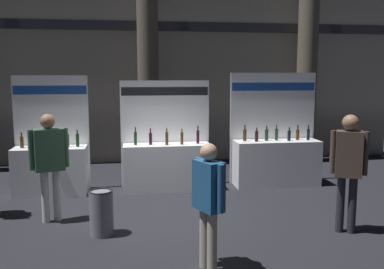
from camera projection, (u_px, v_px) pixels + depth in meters
The scene contains 9 objects.
ground_plane at pixel (160, 215), 7.34m from camera, with size 28.79×28.79×0.00m, color black.
hall_colonnade at pixel (147, 41), 11.47m from camera, with size 14.39×1.14×6.77m.
exhibitor_booth_0 at pixel (51, 165), 8.61m from camera, with size 1.51×0.71×2.42m.
exhibitor_booth_1 at pixel (167, 162), 8.97m from camera, with size 1.92×0.66×2.31m.
exhibitor_booth_2 at pixel (276, 157), 9.35m from camera, with size 1.96×0.66×2.47m.
trash_bin at pixel (101, 213), 6.39m from camera, with size 0.36×0.36×0.70m.
visitor_1 at pixel (49, 157), 6.88m from camera, with size 0.60×0.39×1.80m.
visitor_2 at pixel (349, 162), 6.40m from camera, with size 0.51×0.40×1.83m.
visitor_6 at pixel (208, 196), 5.17m from camera, with size 0.37×0.54×1.60m.
Camera 1 is at (-0.45, -7.08, 2.41)m, focal length 39.45 mm.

